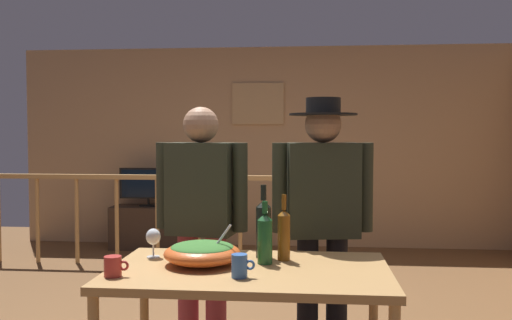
{
  "coord_description": "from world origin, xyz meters",
  "views": [
    {
      "loc": [
        0.57,
        -3.8,
        1.43
      ],
      "look_at": [
        0.28,
        -0.77,
        1.28
      ],
      "focal_mm": 38.93,
      "sensor_mm": 36.0,
      "label": 1
    }
  ],
  "objects_px": {
    "wine_bottle_dark": "(263,228)",
    "mug_blue": "(240,266)",
    "tv_console": "(149,227)",
    "framed_picture": "(258,104)",
    "wine_bottle_amber": "(284,234)",
    "wine_bottle_green": "(265,238)",
    "stair_railing": "(178,207)",
    "wine_glass": "(153,238)",
    "mug_red": "(113,266)",
    "person_standing_right": "(323,207)",
    "serving_table": "(249,282)",
    "salad_bowl": "(202,252)",
    "person_standing_left": "(201,212)",
    "flat_screen_tv": "(148,184)"
  },
  "relations": [
    {
      "from": "tv_console",
      "to": "flat_screen_tv",
      "type": "height_order",
      "value": "flat_screen_tv"
    },
    {
      "from": "wine_bottle_dark",
      "to": "mug_blue",
      "type": "distance_m",
      "value": 0.44
    },
    {
      "from": "wine_glass",
      "to": "mug_blue",
      "type": "relative_size",
      "value": 1.42
    },
    {
      "from": "stair_railing",
      "to": "serving_table",
      "type": "height_order",
      "value": "stair_railing"
    },
    {
      "from": "tv_console",
      "to": "person_standing_right",
      "type": "distance_m",
      "value": 3.95
    },
    {
      "from": "wine_bottle_green",
      "to": "mug_red",
      "type": "bearing_deg",
      "value": -154.95
    },
    {
      "from": "stair_railing",
      "to": "wine_bottle_green",
      "type": "height_order",
      "value": "wine_bottle_green"
    },
    {
      "from": "tv_console",
      "to": "person_standing_right",
      "type": "relative_size",
      "value": 0.55
    },
    {
      "from": "tv_console",
      "to": "wine_glass",
      "type": "bearing_deg",
      "value": -73.15
    },
    {
      "from": "mug_red",
      "to": "person_standing_left",
      "type": "relative_size",
      "value": 0.07
    },
    {
      "from": "flat_screen_tv",
      "to": "mug_blue",
      "type": "bearing_deg",
      "value": -68.09
    },
    {
      "from": "wine_bottle_amber",
      "to": "wine_bottle_green",
      "type": "distance_m",
      "value": 0.13
    },
    {
      "from": "wine_glass",
      "to": "wine_bottle_dark",
      "type": "relative_size",
      "value": 0.4
    },
    {
      "from": "stair_railing",
      "to": "wine_glass",
      "type": "relative_size",
      "value": 20.83
    },
    {
      "from": "salad_bowl",
      "to": "tv_console",
      "type": "bearing_deg",
      "value": 110.13
    },
    {
      "from": "person_standing_right",
      "to": "stair_railing",
      "type": "bearing_deg",
      "value": -67.51
    },
    {
      "from": "salad_bowl",
      "to": "mug_blue",
      "type": "xyz_separation_m",
      "value": [
        0.22,
        -0.23,
        -0.01
      ]
    },
    {
      "from": "mug_blue",
      "to": "person_standing_right",
      "type": "distance_m",
      "value": 0.97
    },
    {
      "from": "wine_bottle_dark",
      "to": "mug_red",
      "type": "height_order",
      "value": "wine_bottle_dark"
    },
    {
      "from": "wine_bottle_dark",
      "to": "person_standing_left",
      "type": "relative_size",
      "value": 0.25
    },
    {
      "from": "salad_bowl",
      "to": "mug_red",
      "type": "distance_m",
      "value": 0.45
    },
    {
      "from": "wine_glass",
      "to": "mug_blue",
      "type": "distance_m",
      "value": 0.63
    },
    {
      "from": "salad_bowl",
      "to": "wine_glass",
      "type": "relative_size",
      "value": 2.49
    },
    {
      "from": "wine_glass",
      "to": "wine_bottle_dark",
      "type": "height_order",
      "value": "wine_bottle_dark"
    },
    {
      "from": "wine_bottle_green",
      "to": "salad_bowl",
      "type": "bearing_deg",
      "value": -171.19
    },
    {
      "from": "wine_bottle_dark",
      "to": "mug_blue",
      "type": "height_order",
      "value": "wine_bottle_dark"
    },
    {
      "from": "framed_picture",
      "to": "mug_blue",
      "type": "height_order",
      "value": "framed_picture"
    },
    {
      "from": "tv_console",
      "to": "framed_picture",
      "type": "bearing_deg",
      "value": 12.28
    },
    {
      "from": "wine_bottle_amber",
      "to": "wine_glass",
      "type": "bearing_deg",
      "value": -179.69
    },
    {
      "from": "framed_picture",
      "to": "wine_bottle_green",
      "type": "bearing_deg",
      "value": -84.23
    },
    {
      "from": "wine_bottle_amber",
      "to": "wine_bottle_dark",
      "type": "height_order",
      "value": "wine_bottle_dark"
    },
    {
      "from": "framed_picture",
      "to": "mug_red",
      "type": "height_order",
      "value": "framed_picture"
    },
    {
      "from": "tv_console",
      "to": "wine_bottle_dark",
      "type": "distance_m",
      "value": 4.18
    },
    {
      "from": "serving_table",
      "to": "framed_picture",
      "type": "bearing_deg",
      "value": 94.72
    },
    {
      "from": "mug_red",
      "to": "mug_blue",
      "type": "relative_size",
      "value": 1.07
    },
    {
      "from": "framed_picture",
      "to": "wine_glass",
      "type": "distance_m",
      "value": 4.2
    },
    {
      "from": "serving_table",
      "to": "person_standing_right",
      "type": "height_order",
      "value": "person_standing_right"
    },
    {
      "from": "serving_table",
      "to": "person_standing_left",
      "type": "relative_size",
      "value": 0.86
    },
    {
      "from": "serving_table",
      "to": "person_standing_right",
      "type": "xyz_separation_m",
      "value": [
        0.37,
        0.68,
        0.29
      ]
    },
    {
      "from": "salad_bowl",
      "to": "framed_picture",
      "type": "bearing_deg",
      "value": 91.47
    },
    {
      "from": "wine_glass",
      "to": "mug_red",
      "type": "bearing_deg",
      "value": -100.78
    },
    {
      "from": "framed_picture",
      "to": "wine_bottle_green",
      "type": "relative_size",
      "value": 2.03
    },
    {
      "from": "wine_bottle_green",
      "to": "mug_red",
      "type": "xyz_separation_m",
      "value": [
        -0.68,
        -0.32,
        -0.09
      ]
    },
    {
      "from": "stair_railing",
      "to": "serving_table",
      "type": "relative_size",
      "value": 2.36
    },
    {
      "from": "tv_console",
      "to": "person_standing_right",
      "type": "height_order",
      "value": "person_standing_right"
    },
    {
      "from": "framed_picture",
      "to": "serving_table",
      "type": "xyz_separation_m",
      "value": [
        0.35,
        -4.27,
        -1.1
      ]
    },
    {
      "from": "person_standing_left",
      "to": "mug_red",
      "type": "bearing_deg",
      "value": 84.22
    },
    {
      "from": "salad_bowl",
      "to": "person_standing_left",
      "type": "relative_size",
      "value": 0.24
    },
    {
      "from": "stair_railing",
      "to": "tv_console",
      "type": "bearing_deg",
      "value": 124.02
    },
    {
      "from": "serving_table",
      "to": "mug_red",
      "type": "height_order",
      "value": "mug_red"
    }
  ]
}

